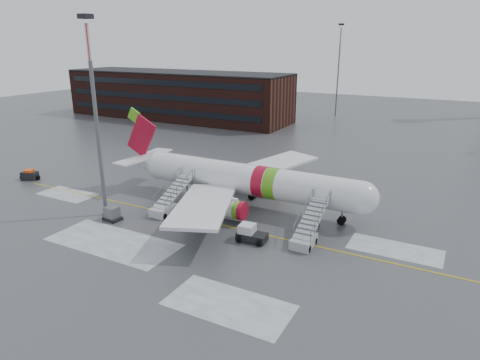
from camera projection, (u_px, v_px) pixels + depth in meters
The scene contains 10 objects.
ground at pixel (213, 219), 49.84m from camera, with size 260.00×260.00×0.00m, color #494C4F.
airliner at pixel (241, 179), 53.28m from camera, with size 35.03×32.97×11.18m.
airstair_fwd at pixel (307, 234), 43.57m from camera, with size 2.05×7.70×3.48m.
airstair_aft at pixel (167, 204), 51.48m from camera, with size 2.05×7.70×3.48m.
pushback_tug at pixel (250, 234), 44.26m from camera, with size 3.19×2.49×1.76m.
uld_container at pixel (112, 214), 49.41m from camera, with size 2.10×1.62×1.62m.
baggage_tractor at pixel (30, 175), 64.02m from camera, with size 3.11×2.07×1.53m.
light_mast_near at pixel (96, 117), 47.56m from camera, with size 1.20×1.20×22.49m.
terminal_building at pixel (177, 95), 114.21m from camera, with size 62.00×16.11×12.30m.
light_mast_far_n at pixel (339, 65), 114.62m from camera, with size 1.20×1.20×24.25m.
Camera 1 is at (24.40, -39.12, 19.75)m, focal length 32.00 mm.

